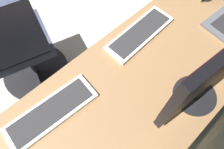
% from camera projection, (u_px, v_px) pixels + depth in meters
% --- Properties ---
extents(floor_plane, '(5.36, 5.36, 0.00)m').
position_uv_depth(floor_plane, '(8.00, 0.00, 2.25)').
color(floor_plane, '#B2ADA3').
extents(desk, '(2.40, 0.67, 0.73)m').
position_uv_depth(desk, '(119.00, 108.00, 0.98)').
color(desk, '#936D47').
rests_on(desk, ground).
extents(drawer_pedestal, '(0.40, 0.51, 0.69)m').
position_uv_depth(drawer_pedestal, '(155.00, 94.00, 1.36)').
color(drawer_pedestal, '#936D47').
rests_on(drawer_pedestal, ground).
extents(monitor_primary, '(0.55, 0.20, 0.47)m').
position_uv_depth(monitor_primary, '(221.00, 67.00, 0.71)').
color(monitor_primary, black).
rests_on(monitor_primary, desk).
extents(keyboard_main, '(0.42, 0.15, 0.02)m').
position_uv_depth(keyboard_main, '(140.00, 33.00, 1.11)').
color(keyboard_main, silver).
rests_on(keyboard_main, desk).
extents(keyboard_spare, '(0.43, 0.17, 0.02)m').
position_uv_depth(keyboard_spare, '(51.00, 112.00, 0.90)').
color(keyboard_spare, silver).
rests_on(keyboard_spare, desk).
extents(office_chair, '(0.56, 0.60, 0.97)m').
position_uv_depth(office_chair, '(20.00, 50.00, 1.39)').
color(office_chair, '#383D56').
rests_on(office_chair, ground).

